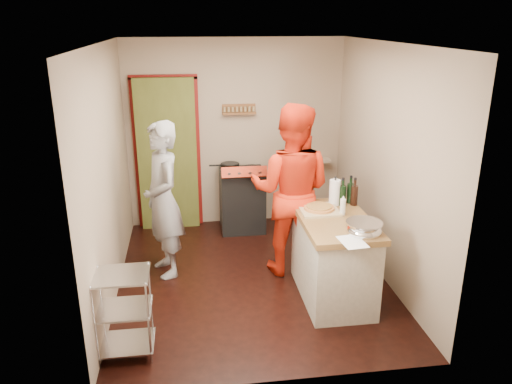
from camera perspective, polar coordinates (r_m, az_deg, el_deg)
floor at (r=5.84m, az=-0.46°, el=-9.75°), size 3.50×3.50×0.00m
back_wall at (r=7.05m, az=-7.57°, el=5.15°), size 3.00×0.44×2.60m
left_wall at (r=5.36m, az=-16.62°, el=1.81°), size 0.04×3.50×2.60m
right_wall at (r=5.72m, az=14.61°, el=3.08°), size 0.04×3.50×2.60m
ceiling at (r=5.11m, az=-0.54°, el=16.77°), size 3.00×3.50×0.02m
stove at (r=6.95m, az=-1.61°, el=-0.79°), size 0.60×0.63×1.00m
wire_shelving at (r=4.59m, az=-14.87°, el=-12.92°), size 0.48×0.40×0.80m
island at (r=5.33m, az=8.88°, el=-7.21°), size 0.71×1.33×1.21m
person_stripe at (r=5.70m, az=-10.57°, el=-0.94°), size 0.62×0.76×1.79m
person_red at (r=5.64m, az=4.03°, el=0.16°), size 1.17×1.04×1.98m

